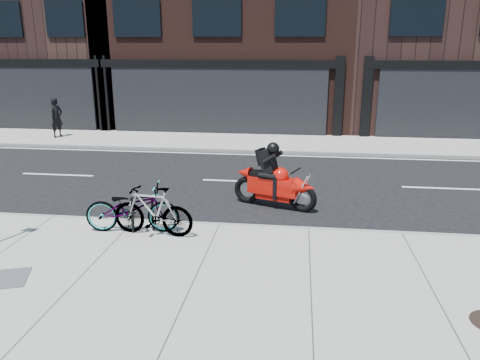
# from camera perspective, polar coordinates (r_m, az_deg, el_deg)

# --- Properties ---
(ground) EXTENTS (120.00, 120.00, 0.00)m
(ground) POSITION_cam_1_polar(r_m,az_deg,el_deg) (12.52, -0.99, -2.70)
(ground) COLOR black
(ground) RESTS_ON ground
(sidewalk_near) EXTENTS (60.00, 6.00, 0.13)m
(sidewalk_near) POSITION_cam_1_polar(r_m,az_deg,el_deg) (7.99, -6.24, -13.74)
(sidewalk_near) COLOR gray
(sidewalk_near) RESTS_ON ground
(sidewalk_far) EXTENTS (60.00, 3.50, 0.13)m
(sidewalk_far) POSITION_cam_1_polar(r_m,az_deg,el_deg) (19.95, 2.19, 4.60)
(sidewalk_far) COLOR gray
(sidewalk_far) RESTS_ON ground
(building_midwest) EXTENTS (10.00, 10.00, 12.00)m
(building_midwest) POSITION_cam_1_polar(r_m,az_deg,el_deg) (29.66, -21.52, 18.83)
(building_midwest) COLOR black
(building_midwest) RESTS_ON ground
(bike_rack) EXTENTS (0.45, 0.23, 0.81)m
(bike_rack) POSITION_cam_1_polar(r_m,az_deg,el_deg) (10.29, -11.81, -3.70)
(bike_rack) COLOR black
(bike_rack) RESTS_ON sidewalk_near
(bicycle_front) EXTENTS (2.09, 0.93, 1.06)m
(bicycle_front) POSITION_cam_1_polar(r_m,az_deg,el_deg) (10.34, -12.99, -3.35)
(bicycle_front) COLOR gray
(bicycle_front) RESTS_ON sidewalk_near
(bicycle_rear) EXTENTS (1.82, 0.68, 1.07)m
(bicycle_rear) POSITION_cam_1_polar(r_m,az_deg,el_deg) (10.06, -10.60, -3.74)
(bicycle_rear) COLOR gray
(bicycle_rear) RESTS_ON sidewalk_near
(motorcycle) EXTENTS (2.21, 1.14, 1.71)m
(motorcycle) POSITION_cam_1_polar(r_m,az_deg,el_deg) (11.93, 4.65, -0.20)
(motorcycle) COLOR black
(motorcycle) RESTS_ON ground
(pedestrian) EXTENTS (0.59, 0.73, 1.72)m
(pedestrian) POSITION_cam_1_polar(r_m,az_deg,el_deg) (22.19, -21.45, 7.09)
(pedestrian) COLOR black
(pedestrian) RESTS_ON sidewalk_far
(utility_grate) EXTENTS (0.96, 0.96, 0.02)m
(utility_grate) POSITION_cam_1_polar(r_m,az_deg,el_deg) (9.23, -26.74, -10.71)
(utility_grate) COLOR #464648
(utility_grate) RESTS_ON sidewalk_near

